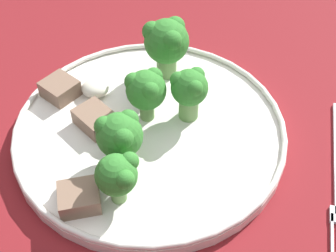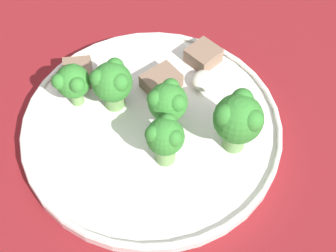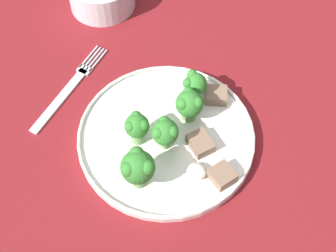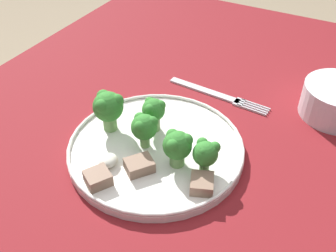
% 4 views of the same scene
% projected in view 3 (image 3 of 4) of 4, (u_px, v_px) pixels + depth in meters
% --- Properties ---
extents(ground_plane, '(8.00, 8.00, 0.00)m').
position_uv_depth(ground_plane, '(180.00, 251.00, 1.39)').
color(ground_plane, '#9E896B').
extents(table, '(1.31, 0.99, 0.72)m').
position_uv_depth(table, '(187.00, 140.00, 0.85)').
color(table, maroon).
rests_on(table, ground_plane).
extents(dinner_plate, '(0.28, 0.28, 0.02)m').
position_uv_depth(dinner_plate, '(166.00, 137.00, 0.74)').
color(dinner_plate, white).
rests_on(dinner_plate, table).
extents(fork, '(0.03, 0.21, 0.00)m').
position_uv_depth(fork, '(69.00, 89.00, 0.80)').
color(fork, silver).
rests_on(fork, table).
extents(broccoli_floret_near_rim_left, '(0.04, 0.04, 0.06)m').
position_uv_depth(broccoli_floret_near_rim_left, '(165.00, 132.00, 0.70)').
color(broccoli_floret_near_rim_left, '#709E56').
rests_on(broccoli_floret_near_rim_left, dinner_plate).
extents(broccoli_floret_center_left, '(0.04, 0.04, 0.06)m').
position_uv_depth(broccoli_floret_center_left, '(189.00, 104.00, 0.73)').
color(broccoli_floret_center_left, '#709E56').
rests_on(broccoli_floret_center_left, dinner_plate).
extents(broccoli_floret_back_left, '(0.05, 0.05, 0.07)m').
position_uv_depth(broccoli_floret_back_left, '(138.00, 167.00, 0.66)').
color(broccoli_floret_back_left, '#709E56').
rests_on(broccoli_floret_back_left, dinner_plate).
extents(broccoli_floret_front_left, '(0.04, 0.04, 0.06)m').
position_uv_depth(broccoli_floret_front_left, '(137.00, 127.00, 0.70)').
color(broccoli_floret_front_left, '#709E56').
rests_on(broccoli_floret_front_left, dinner_plate).
extents(broccoli_floret_center_back, '(0.04, 0.04, 0.05)m').
position_uv_depth(broccoli_floret_center_back, '(193.00, 83.00, 0.75)').
color(broccoli_floret_center_back, '#709E56').
rests_on(broccoli_floret_center_back, dinner_plate).
extents(meat_slice_front_slice, '(0.05, 0.04, 0.02)m').
position_uv_depth(meat_slice_front_slice, '(216.00, 95.00, 0.77)').
color(meat_slice_front_slice, '#846651').
rests_on(meat_slice_front_slice, dinner_plate).
extents(meat_slice_middle_slice, '(0.05, 0.05, 0.02)m').
position_uv_depth(meat_slice_middle_slice, '(200.00, 143.00, 0.72)').
color(meat_slice_middle_slice, '#846651').
rests_on(meat_slice_middle_slice, dinner_plate).
extents(meat_slice_rear_slice, '(0.05, 0.05, 0.02)m').
position_uv_depth(meat_slice_rear_slice, '(222.00, 176.00, 0.69)').
color(meat_slice_rear_slice, '#846651').
rests_on(meat_slice_rear_slice, dinner_plate).
extents(sauce_dollop, '(0.03, 0.03, 0.02)m').
position_uv_depth(sauce_dollop, '(197.00, 171.00, 0.70)').
color(sauce_dollop, silver).
rests_on(sauce_dollop, dinner_plate).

